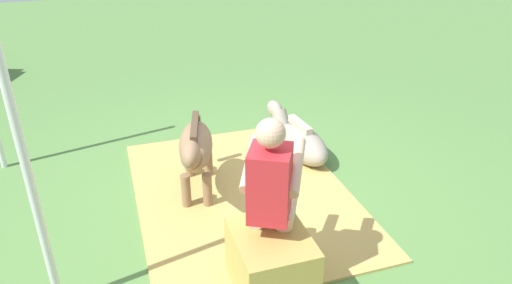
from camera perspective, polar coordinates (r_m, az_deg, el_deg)
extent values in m
plane|color=#568442|center=(4.70, -0.86, -6.92)|extent=(24.00, 24.00, 0.00)
cube|color=tan|center=(4.76, -1.62, -6.23)|extent=(2.77, 2.04, 0.02)
cube|color=tan|center=(3.58, 1.80, -14.32)|extent=(0.65, 0.53, 0.50)
cylinder|color=#D8AD8C|center=(3.59, 0.47, -7.69)|extent=(0.42, 0.31, 0.14)
cylinder|color=#D8AD8C|center=(3.94, 0.94, -9.93)|extent=(0.11, 0.11, 0.50)
cube|color=black|center=(4.08, 0.91, -12.44)|extent=(0.24, 0.19, 0.06)
cylinder|color=#D8AD8C|center=(3.57, 3.67, -7.99)|extent=(0.42, 0.31, 0.14)
cylinder|color=#D8AD8C|center=(3.92, 3.87, -10.21)|extent=(0.11, 0.11, 0.50)
cube|color=black|center=(4.06, 3.77, -12.72)|extent=(0.24, 0.19, 0.06)
cube|color=red|center=(3.23, 1.66, -5.02)|extent=(0.40, 0.39, 0.52)
cylinder|color=#D8AD8C|center=(3.38, -0.57, -2.47)|extent=(0.48, 0.31, 0.26)
cylinder|color=#D8AD8C|center=(3.35, 4.84, -2.92)|extent=(0.48, 0.31, 0.26)
sphere|color=#D8AD8C|center=(3.05, 1.76, 1.06)|extent=(0.20, 0.20, 0.20)
ellipsoid|color=#8C6B4C|center=(4.60, -7.23, -0.34)|extent=(0.89, 0.51, 0.34)
cylinder|color=#8C6B4C|center=(4.53, -5.84, -5.82)|extent=(0.09, 0.09, 0.35)
cylinder|color=#8C6B4C|center=(4.54, -8.37, -5.89)|extent=(0.09, 0.09, 0.35)
cylinder|color=#8C6B4C|center=(5.01, -5.74, -2.37)|extent=(0.09, 0.09, 0.35)
cylinder|color=#8C6B4C|center=(5.02, -8.03, -2.45)|extent=(0.09, 0.09, 0.35)
cylinder|color=#8C6B4C|center=(4.12, -7.56, -2.27)|extent=(0.40, 0.26, 0.33)
ellipsoid|color=#8C6B4C|center=(3.88, -7.81, -1.49)|extent=(0.35, 0.23, 0.20)
cube|color=#4D3A2A|center=(4.52, -7.37, 1.81)|extent=(0.60, 0.20, 0.08)
cylinder|color=#4D3A2A|center=(5.05, -7.00, 1.59)|extent=(0.07, 0.07, 0.30)
ellipsoid|color=gray|center=(5.37, 5.62, -0.22)|extent=(0.91, 0.48, 0.36)
cube|color=gray|center=(5.85, 3.06, 0.85)|extent=(0.30, 0.27, 0.10)
cylinder|color=gray|center=(5.79, 3.02, 2.62)|extent=(0.30, 0.21, 0.30)
ellipsoid|color=gray|center=(5.90, 2.27, 3.99)|extent=(0.31, 0.19, 0.20)
cube|color=#B5A999|center=(5.34, 5.31, 2.05)|extent=(0.45, 0.12, 0.08)
cylinder|color=silver|center=(3.24, -26.05, -1.81)|extent=(0.06, 0.06, 2.41)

